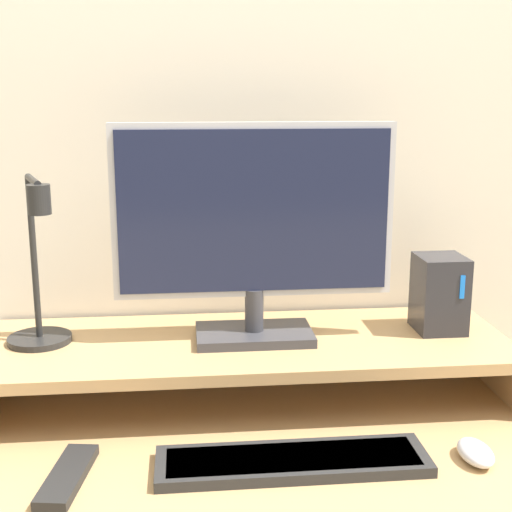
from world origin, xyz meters
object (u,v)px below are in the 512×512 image
object	(u,v)px
desk_lamp	(38,287)
router_dock	(439,293)
monitor	(254,225)
keyboard	(293,461)
remote_control	(68,476)
mouse	(475,452)

from	to	relation	value
desk_lamp	router_dock	xyz separation A→B (m)	(0.77, 0.02, -0.04)
monitor	desk_lamp	world-z (taller)	monitor
desk_lamp	monitor	bearing A→B (deg)	1.30
router_dock	keyboard	xyz separation A→B (m)	(-0.34, -0.30, -0.18)
monitor	remote_control	xyz separation A→B (m)	(-0.32, -0.29, -0.33)
keyboard	desk_lamp	bearing A→B (deg)	147.38
mouse	desk_lamp	bearing A→B (deg)	158.42
monitor	mouse	xyz separation A→B (m)	(0.33, -0.30, -0.32)
desk_lamp	remote_control	world-z (taller)	desk_lamp
monitor	keyboard	world-z (taller)	monitor
monitor	router_dock	distance (m)	0.40
remote_control	router_dock	bearing A→B (deg)	23.89
router_dock	keyboard	size ratio (longest dim) A/B	0.35
desk_lamp	router_dock	world-z (taller)	desk_lamp
router_dock	remote_control	xyz separation A→B (m)	(-0.69, -0.30, -0.18)
desk_lamp	keyboard	distance (m)	0.56
monitor	remote_control	world-z (taller)	monitor
router_dock	mouse	distance (m)	0.36
router_dock	monitor	bearing A→B (deg)	-177.81
mouse	remote_control	bearing A→B (deg)	179.46
mouse	keyboard	bearing A→B (deg)	177.73
router_dock	desk_lamp	bearing A→B (deg)	-178.27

